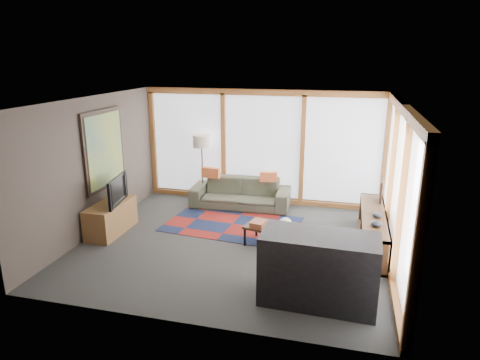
% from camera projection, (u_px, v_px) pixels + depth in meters
% --- Properties ---
extents(ground, '(5.50, 5.50, 0.00)m').
position_uv_depth(ground, '(235.00, 243.00, 7.83)').
color(ground, '#282826').
rests_on(ground, ground).
extents(room_envelope, '(5.52, 5.02, 2.62)m').
position_uv_depth(room_envelope, '(268.00, 156.00, 7.80)').
color(room_envelope, '#473B36').
rests_on(room_envelope, ground).
extents(rug, '(2.76, 1.92, 0.01)m').
position_uv_depth(rug, '(232.00, 224.00, 8.72)').
color(rug, maroon).
rests_on(rug, ground).
extents(sofa, '(2.23, 0.95, 0.64)m').
position_uv_depth(sofa, '(240.00, 193.00, 9.65)').
color(sofa, '#373A2A').
rests_on(sofa, ground).
extents(pillow_left, '(0.43, 0.16, 0.23)m').
position_uv_depth(pillow_left, '(211.00, 173.00, 9.68)').
color(pillow_left, '#D66131').
rests_on(pillow_left, sofa).
extents(pillow_right, '(0.39, 0.20, 0.21)m').
position_uv_depth(pillow_right, '(268.00, 177.00, 9.40)').
color(pillow_right, '#D66131').
rests_on(pillow_right, sofa).
extents(floor_lamp, '(0.40, 0.40, 1.58)m').
position_uv_depth(floor_lamp, '(202.00, 169.00, 9.87)').
color(floor_lamp, black).
rests_on(floor_lamp, ground).
extents(coffee_table, '(1.22, 0.81, 0.37)m').
position_uv_depth(coffee_table, '(277.00, 237.00, 7.67)').
color(coffee_table, black).
rests_on(coffee_table, ground).
extents(book_stack, '(0.28, 0.33, 0.10)m').
position_uv_depth(book_stack, '(258.00, 224.00, 7.64)').
color(book_stack, brown).
rests_on(book_stack, coffee_table).
extents(vase, '(0.28, 0.28, 0.20)m').
position_uv_depth(vase, '(285.00, 223.00, 7.54)').
color(vase, beige).
rests_on(vase, coffee_table).
extents(bookshelf, '(0.43, 2.39, 0.60)m').
position_uv_depth(bookshelf, '(373.00, 230.00, 7.69)').
color(bookshelf, black).
rests_on(bookshelf, ground).
extents(bowl_a, '(0.21, 0.21, 0.10)m').
position_uv_depth(bowl_a, '(376.00, 224.00, 7.05)').
color(bowl_a, black).
rests_on(bowl_a, bookshelf).
extents(bowl_b, '(0.18, 0.18, 0.08)m').
position_uv_depth(bowl_b, '(377.00, 215.00, 7.45)').
color(bowl_b, black).
rests_on(bowl_b, bookshelf).
extents(shelf_picture, '(0.07, 0.32, 0.41)m').
position_uv_depth(shelf_picture, '(381.00, 191.00, 8.20)').
color(shelf_picture, black).
rests_on(shelf_picture, bookshelf).
extents(tv_console, '(0.50, 1.19, 0.60)m').
position_uv_depth(tv_console, '(111.00, 218.00, 8.25)').
color(tv_console, brown).
rests_on(tv_console, ground).
extents(television, '(0.28, 0.93, 0.53)m').
position_uv_depth(television, '(113.00, 190.00, 8.07)').
color(television, black).
rests_on(television, tv_console).
extents(bar_counter, '(1.61, 0.80, 1.00)m').
position_uv_depth(bar_counter, '(319.00, 269.00, 5.86)').
color(bar_counter, black).
rests_on(bar_counter, ground).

